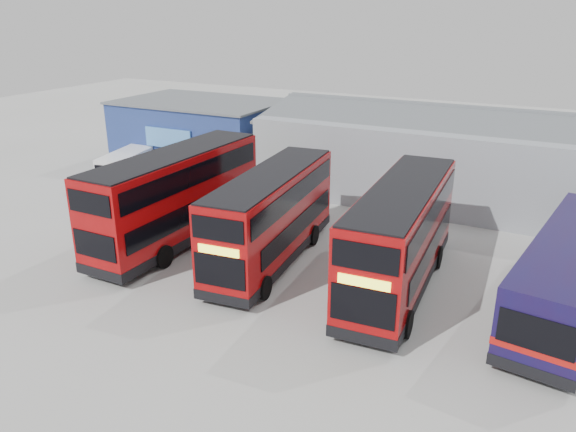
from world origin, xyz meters
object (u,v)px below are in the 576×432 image
(panel_van, at_px, (127,166))
(maintenance_shed, at_px, (502,160))
(office_block, at_px, (202,133))
(double_decker_left, at_px, (177,198))
(double_decker_centre, at_px, (272,218))
(double_decker_right, at_px, (400,239))
(single_decker_blue, at_px, (570,275))

(panel_van, bearing_deg, maintenance_shed, 7.03)
(office_block, bearing_deg, panel_van, -108.52)
(double_decker_left, bearing_deg, double_decker_centre, -177.93)
(double_decker_right, xyz_separation_m, single_decker_blue, (6.77, 1.07, -0.71))
(double_decker_left, relative_size, double_decker_centre, 1.07)
(office_block, distance_m, double_decker_right, 23.73)
(double_decker_left, height_order, single_decker_blue, double_decker_left)
(double_decker_centre, height_order, double_decker_right, double_decker_right)
(double_decker_left, distance_m, double_decker_centre, 5.57)
(double_decker_centre, bearing_deg, office_block, 130.01)
(maintenance_shed, height_order, double_decker_left, maintenance_shed)
(double_decker_centre, xyz_separation_m, panel_van, (-15.49, 6.96, -1.02))
(panel_van, bearing_deg, single_decker_blue, -23.45)
(maintenance_shed, bearing_deg, double_decker_centre, -119.46)
(office_block, distance_m, single_decker_blue, 29.16)
(single_decker_blue, distance_m, panel_van, 29.20)
(panel_van, bearing_deg, double_decker_left, -47.37)
(maintenance_shed, bearing_deg, single_decker_blue, -72.28)
(double_decker_left, bearing_deg, single_decker_blue, -175.27)
(office_block, xyz_separation_m, panel_van, (-2.10, -6.28, -1.34))
(double_decker_left, relative_size, single_decker_blue, 0.94)
(office_block, xyz_separation_m, single_decker_blue, (26.51, -12.11, -0.94))
(office_block, bearing_deg, maintenance_shed, 5.21)
(office_block, xyz_separation_m, double_decker_right, (19.74, -13.17, -0.23))
(office_block, height_order, double_decker_left, office_block)
(maintenance_shed, xyz_separation_m, double_decker_left, (-14.17, -15.35, -0.16))
(office_block, bearing_deg, single_decker_blue, -24.55)
(double_decker_left, relative_size, panel_van, 2.17)
(double_decker_right, bearing_deg, single_decker_blue, 5.87)
(double_decker_left, xyz_separation_m, single_decker_blue, (18.68, 1.24, -0.80))
(single_decker_blue, bearing_deg, double_decker_right, 16.99)
(double_decker_right, distance_m, panel_van, 22.93)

